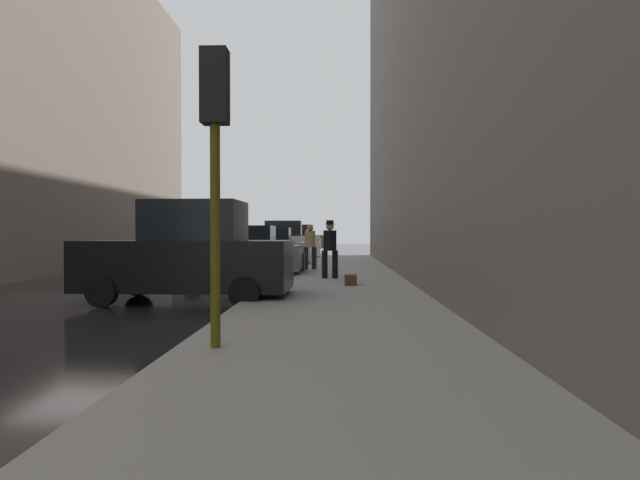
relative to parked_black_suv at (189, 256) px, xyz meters
name	(u,v)px	position (x,y,z in m)	size (l,w,h in m)	color
ground_plane	(83,298)	(-2.65, 0.44, -1.03)	(120.00, 120.00, 0.00)	black
sidewalk	(339,296)	(3.35, 0.44, -0.96)	(4.00, 40.00, 0.15)	gray
parked_black_suv	(189,256)	(0.00, 0.00, 0.00)	(4.64, 2.13, 2.25)	black
parked_gray_coupe	(241,253)	(0.00, 6.06, -0.18)	(4.21, 2.09, 1.79)	slate
parked_silver_sedan	(266,248)	(0.00, 12.04, -0.18)	(4.25, 2.15, 1.79)	#B7BABF
parked_white_van	(281,242)	(0.00, 18.08, 0.00)	(4.65, 2.17, 2.25)	silver
parked_dark_green_sedan	(292,243)	(0.00, 24.86, -0.18)	(4.20, 2.06, 1.79)	#193828
parked_bronze_suv	(299,239)	(0.00, 31.41, 0.00)	(4.62, 2.11, 2.25)	brown
fire_hydrant	(294,263)	(1.80, 6.33, -0.54)	(0.42, 0.22, 0.70)	red
traffic_light	(215,132)	(1.85, -5.04, 1.73)	(0.32, 0.32, 3.60)	#514C0F
pedestrian_in_tan_coat	(310,244)	(2.26, 8.06, 0.07)	(0.52, 0.44, 1.71)	black
pedestrian_with_fedora	(330,246)	(3.09, 4.27, 0.10)	(0.52, 0.45, 1.78)	black
rolling_suitcase	(300,261)	(1.93, 7.31, -0.54)	(0.37, 0.57, 1.04)	black
duffel_bag	(351,280)	(3.67, 2.29, -0.74)	(0.32, 0.44, 0.28)	#472D19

